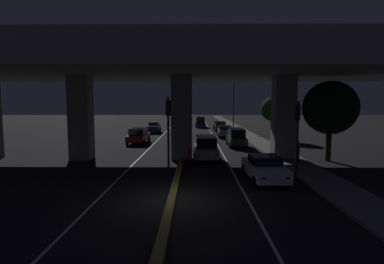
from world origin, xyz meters
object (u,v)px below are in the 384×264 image
at_px(traffic_light_left_of_median, 168,123).
at_px(car_dark_red_fifth, 220,126).
at_px(car_silver_second, 206,147).
at_px(car_dark_green_third, 236,137).
at_px(car_dark_blue_second_oncoming, 154,127).
at_px(car_dark_red_lead_oncoming, 138,136).
at_px(traffic_light_right_of_median, 297,125).
at_px(motorcycle_red_filtering_near, 189,158).
at_px(pedestrian_on_sidewalk, 298,152).
at_px(car_white_lead, 264,168).
at_px(car_dark_blue_sixth, 200,122).
at_px(street_lamp, 232,100).
at_px(car_grey_fourth, 225,131).

distance_m(traffic_light_left_of_median, car_dark_red_fifth, 30.78).
bearing_deg(car_silver_second, car_dark_green_third, -27.31).
distance_m(car_silver_second, car_dark_blue_second_oncoming, 22.87).
relative_size(car_dark_red_fifth, car_dark_red_lead_oncoming, 1.05).
bearing_deg(traffic_light_right_of_median, motorcycle_red_filtering_near, 155.00).
distance_m(car_dark_blue_second_oncoming, pedestrian_on_sidewalk, 27.65).
height_order(car_white_lead, pedestrian_on_sidewalk, pedestrian_on_sidewalk).
height_order(car_dark_blue_sixth, car_dark_blue_second_oncoming, car_dark_blue_sixth).
relative_size(street_lamp, car_dark_red_fifth, 1.79).
xyz_separation_m(traffic_light_left_of_median, motorcycle_red_filtering_near, (1.23, 3.11, -2.77)).
distance_m(street_lamp, car_dark_blue_second_oncoming, 14.44).
relative_size(car_dark_blue_second_oncoming, motorcycle_red_filtering_near, 2.21).
distance_m(traffic_light_right_of_median, street_lamp, 33.17).
bearing_deg(car_silver_second, traffic_light_right_of_median, -138.25).
bearing_deg(motorcycle_red_filtering_near, pedestrian_on_sidewalk, -89.33).
relative_size(car_grey_fourth, car_dark_blue_sixth, 1.09).
relative_size(car_dark_blue_second_oncoming, pedestrian_on_sidewalk, 2.50).
bearing_deg(traffic_light_left_of_median, car_silver_second, 66.29).
bearing_deg(car_dark_green_third, car_silver_second, 154.42).
bearing_deg(motorcycle_red_filtering_near, car_dark_red_lead_oncoming, 24.40).
bearing_deg(traffic_light_right_of_median, pedestrian_on_sidewalk, 69.65).
distance_m(traffic_light_left_of_median, car_dark_blue_sixth, 38.06).
xyz_separation_m(traffic_light_right_of_median, motorcycle_red_filtering_near, (-6.66, 3.11, -2.59)).
bearing_deg(car_dark_blue_sixth, car_dark_green_third, -171.81).
xyz_separation_m(car_grey_fourth, car_dark_blue_sixth, (-2.96, 16.49, 0.21)).
xyz_separation_m(car_grey_fourth, car_dark_blue_second_oncoming, (-10.29, 6.00, 0.00)).
distance_m(traffic_light_right_of_median, pedestrian_on_sidewalk, 4.28).
xyz_separation_m(street_lamp, pedestrian_on_sidewalk, (1.28, -29.66, -4.08)).
bearing_deg(car_dark_blue_second_oncoming, car_dark_blue_sixth, 143.90).
height_order(traffic_light_left_of_median, car_white_lead, traffic_light_left_of_median).
height_order(traffic_light_right_of_median, car_dark_green_third, traffic_light_right_of_median).
height_order(traffic_light_right_of_median, street_lamp, street_lamp).
relative_size(car_white_lead, car_grey_fourth, 0.95).
distance_m(car_dark_green_third, motorcycle_red_filtering_near, 11.01).
xyz_separation_m(car_dark_red_lead_oncoming, pedestrian_on_sidewalk, (13.93, -11.78, 0.12)).
bearing_deg(car_dark_red_fifth, pedestrian_on_sidewalk, -175.08).
bearing_deg(car_dark_blue_sixth, car_dark_red_fifth, -158.15).
distance_m(car_white_lead, car_dark_blue_second_oncoming, 30.28).
xyz_separation_m(traffic_light_left_of_median, car_white_lead, (5.69, -1.06, -2.59)).
bearing_deg(car_dark_blue_second_oncoming, pedestrian_on_sidewalk, 28.86).
xyz_separation_m(car_dark_green_third, car_dark_blue_sixth, (-3.32, 24.87, 0.04)).
relative_size(car_white_lead, pedestrian_on_sidewalk, 2.70).
relative_size(street_lamp, motorcycle_red_filtering_near, 4.59).
xyz_separation_m(street_lamp, car_dark_green_third, (-1.90, -20.09, -4.09)).
relative_size(traffic_light_left_of_median, car_dark_blue_second_oncoming, 1.19).
bearing_deg(car_grey_fourth, motorcycle_red_filtering_near, 167.59).
bearing_deg(car_dark_green_third, motorcycle_red_filtering_near, 154.21).
distance_m(street_lamp, car_dark_red_lead_oncoming, 22.29).
bearing_deg(street_lamp, car_white_lead, -93.68).
bearing_deg(car_white_lead, car_grey_fourth, -2.31).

